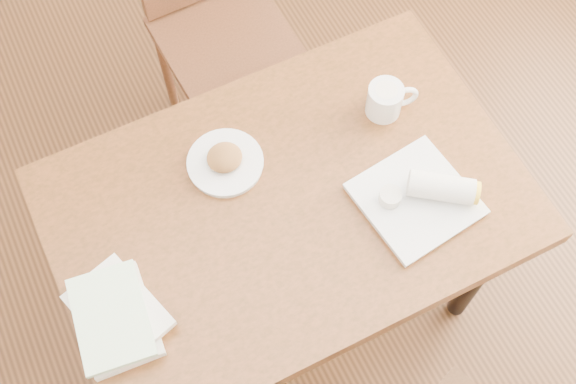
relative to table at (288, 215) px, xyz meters
name	(u,v)px	position (x,y,z in m)	size (l,w,h in m)	color
ground	(288,295)	(0.00, 0.00, -0.67)	(4.00, 5.00, 0.01)	#472814
table	(288,215)	(0.00, 0.00, 0.00)	(1.20, 0.80, 0.75)	brown
chair_far	(213,8)	(0.14, 0.83, -0.12)	(0.44, 0.44, 0.95)	#4F2816
plate_scone	(225,161)	(-0.10, 0.17, 0.11)	(0.20, 0.20, 0.06)	white
coffee_mug	(386,99)	(0.36, 0.13, 0.14)	(0.14, 0.10, 0.10)	white
plate_burrito	(424,195)	(0.31, -0.15, 0.11)	(0.30, 0.30, 0.09)	white
book_stack	(116,316)	(-0.50, -0.10, 0.12)	(0.23, 0.28, 0.06)	white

